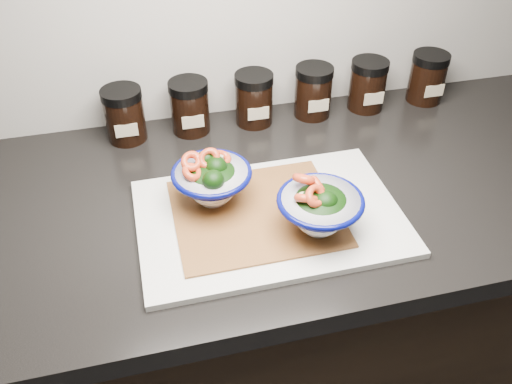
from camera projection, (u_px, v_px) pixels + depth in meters
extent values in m
cube|color=black|center=(315.00, 332.00, 1.32)|extent=(3.43, 0.58, 0.86)
cube|color=black|center=(332.00, 189.00, 1.04)|extent=(3.50, 0.60, 0.04)
cube|color=silver|center=(270.00, 217.00, 0.93)|extent=(0.45, 0.30, 0.01)
cube|color=#A56731|center=(256.00, 213.00, 0.93)|extent=(0.28, 0.24, 0.00)
cylinder|color=white|center=(213.00, 197.00, 0.95)|extent=(0.05, 0.05, 0.01)
ellipsoid|color=white|center=(213.00, 191.00, 0.94)|extent=(0.08, 0.08, 0.03)
torus|color=#050956|center=(211.00, 173.00, 0.92)|extent=(0.14, 0.14, 0.01)
torus|color=#050956|center=(212.00, 180.00, 0.93)|extent=(0.11, 0.11, 0.00)
ellipsoid|color=black|center=(212.00, 178.00, 0.92)|extent=(0.10, 0.10, 0.05)
ellipsoid|color=black|center=(215.00, 165.00, 0.92)|extent=(0.03, 0.03, 0.03)
cylinder|color=#477233|center=(216.00, 170.00, 0.93)|extent=(0.01, 0.01, 0.02)
ellipsoid|color=black|center=(216.00, 168.00, 0.92)|extent=(0.04, 0.04, 0.04)
cylinder|color=#477233|center=(216.00, 175.00, 0.93)|extent=(0.01, 0.02, 0.03)
ellipsoid|color=black|center=(206.00, 158.00, 0.93)|extent=(0.03, 0.03, 0.03)
cylinder|color=#477233|center=(207.00, 164.00, 0.93)|extent=(0.01, 0.01, 0.02)
ellipsoid|color=black|center=(213.00, 180.00, 0.88)|extent=(0.04, 0.04, 0.03)
cylinder|color=#477233|center=(214.00, 186.00, 0.89)|extent=(0.01, 0.01, 0.02)
torus|color=#C95125|center=(192.00, 172.00, 0.90)|extent=(0.05, 0.05, 0.03)
torus|color=#C95125|center=(221.00, 158.00, 0.94)|extent=(0.05, 0.06, 0.04)
torus|color=#C95125|center=(191.00, 161.00, 0.91)|extent=(0.06, 0.06, 0.04)
torus|color=#C95125|center=(209.00, 159.00, 0.91)|extent=(0.06, 0.05, 0.05)
cylinder|color=#CCBC8E|center=(218.00, 157.00, 0.93)|extent=(0.02, 0.02, 0.01)
cylinder|color=white|center=(318.00, 226.00, 0.89)|extent=(0.05, 0.05, 0.01)
ellipsoid|color=white|center=(319.00, 219.00, 0.88)|extent=(0.08, 0.08, 0.04)
torus|color=#050956|center=(321.00, 200.00, 0.86)|extent=(0.14, 0.14, 0.01)
torus|color=#050956|center=(320.00, 207.00, 0.87)|extent=(0.12, 0.12, 0.00)
ellipsoid|color=black|center=(320.00, 205.00, 0.87)|extent=(0.10, 0.10, 0.05)
ellipsoid|color=black|center=(315.00, 196.00, 0.87)|extent=(0.03, 0.03, 0.03)
cylinder|color=#477233|center=(314.00, 202.00, 0.87)|extent=(0.01, 0.01, 0.02)
ellipsoid|color=black|center=(325.00, 201.00, 0.85)|extent=(0.04, 0.04, 0.03)
cylinder|color=#477233|center=(325.00, 208.00, 0.86)|extent=(0.01, 0.02, 0.03)
ellipsoid|color=black|center=(310.00, 200.00, 0.86)|extent=(0.03, 0.03, 0.03)
cylinder|color=#477233|center=(310.00, 206.00, 0.86)|extent=(0.02, 0.01, 0.02)
torus|color=#C95125|center=(316.00, 196.00, 0.84)|extent=(0.06, 0.06, 0.04)
torus|color=#C95125|center=(307.00, 199.00, 0.85)|extent=(0.05, 0.04, 0.05)
torus|color=#C95125|center=(304.00, 179.00, 0.86)|extent=(0.05, 0.05, 0.04)
torus|color=#C95125|center=(317.00, 187.00, 0.87)|extent=(0.04, 0.06, 0.06)
cylinder|color=#CCBC8E|center=(305.00, 197.00, 0.85)|extent=(0.02, 0.02, 0.00)
cylinder|color=black|center=(125.00, 119.00, 1.11)|extent=(0.08, 0.08, 0.09)
cylinder|color=black|center=(121.00, 94.00, 1.07)|extent=(0.08, 0.08, 0.02)
cube|color=#C6B793|center=(127.00, 131.00, 1.08)|extent=(0.05, 0.00, 0.03)
cylinder|color=black|center=(190.00, 110.00, 1.13)|extent=(0.08, 0.08, 0.09)
cylinder|color=black|center=(188.00, 86.00, 1.09)|extent=(0.08, 0.08, 0.02)
cube|color=#C6B793|center=(193.00, 122.00, 1.10)|extent=(0.05, 0.00, 0.03)
cylinder|color=black|center=(254.00, 102.00, 1.16)|extent=(0.08, 0.08, 0.09)
cylinder|color=black|center=(254.00, 78.00, 1.12)|extent=(0.08, 0.08, 0.02)
cube|color=#C6B793|center=(258.00, 114.00, 1.13)|extent=(0.04, 0.00, 0.03)
cylinder|color=black|center=(313.00, 95.00, 1.18)|extent=(0.08, 0.08, 0.09)
cylinder|color=black|center=(315.00, 71.00, 1.14)|extent=(0.08, 0.08, 0.02)
cube|color=#C6B793|center=(319.00, 106.00, 1.15)|extent=(0.04, 0.00, 0.03)
cylinder|color=black|center=(367.00, 88.00, 1.20)|extent=(0.08, 0.08, 0.09)
cylinder|color=black|center=(370.00, 65.00, 1.17)|extent=(0.08, 0.08, 0.02)
cube|color=#C6B793|center=(374.00, 99.00, 1.18)|extent=(0.04, 0.00, 0.03)
cylinder|color=black|center=(427.00, 81.00, 1.23)|extent=(0.08, 0.08, 0.09)
cylinder|color=black|center=(432.00, 58.00, 1.20)|extent=(0.08, 0.08, 0.02)
cube|color=#C6B793|center=(434.00, 91.00, 1.20)|extent=(0.05, 0.00, 0.03)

